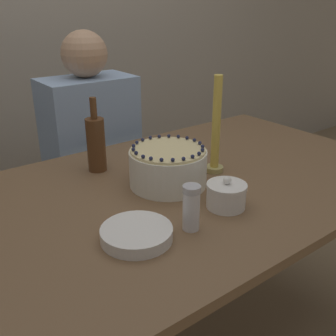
% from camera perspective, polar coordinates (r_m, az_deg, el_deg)
% --- Properties ---
extents(wall_behind, '(8.00, 0.05, 2.60)m').
position_cam_1_polar(wall_behind, '(2.42, -20.67, 21.40)').
color(wall_behind, '#ADA393').
rests_on(wall_behind, ground_plane).
extents(dining_table, '(1.59, 0.93, 0.76)m').
position_cam_1_polar(dining_table, '(1.35, 2.19, -6.30)').
color(dining_table, brown).
rests_on(dining_table, ground_plane).
extents(cake, '(0.25, 0.25, 0.14)m').
position_cam_1_polar(cake, '(1.26, 0.00, 0.17)').
color(cake, white).
rests_on(cake, dining_table).
extents(sugar_bowl, '(0.12, 0.12, 0.10)m').
position_cam_1_polar(sugar_bowl, '(1.14, 8.45, -3.93)').
color(sugar_bowl, white).
rests_on(sugar_bowl, dining_table).
extents(sugar_shaker, '(0.05, 0.05, 0.12)m').
position_cam_1_polar(sugar_shaker, '(1.02, 3.39, -5.74)').
color(sugar_shaker, white).
rests_on(sugar_shaker, dining_table).
extents(plate_stack, '(0.18, 0.18, 0.03)m').
position_cam_1_polar(plate_stack, '(1.00, -4.58, -9.49)').
color(plate_stack, white).
rests_on(plate_stack, dining_table).
extents(candle, '(0.06, 0.06, 0.34)m').
position_cam_1_polar(candle, '(1.34, 6.96, 5.06)').
color(candle, tan).
rests_on(candle, dining_table).
extents(bottle, '(0.06, 0.06, 0.26)m').
position_cam_1_polar(bottle, '(1.38, -10.41, 3.54)').
color(bottle, brown).
rests_on(bottle, dining_table).
extents(person_man_blue_shirt, '(0.40, 0.34, 1.21)m').
position_cam_1_polar(person_man_blue_shirt, '(1.91, -10.61, -1.78)').
color(person_man_blue_shirt, '#473D33').
rests_on(person_man_blue_shirt, ground_plane).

